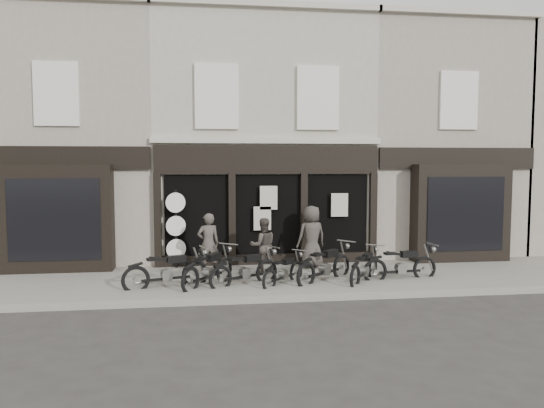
{
  "coord_description": "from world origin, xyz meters",
  "views": [
    {
      "loc": [
        -2.14,
        -13.71,
        3.37
      ],
      "look_at": [
        -0.06,
        1.6,
        2.15
      ],
      "focal_mm": 35.0,
      "sensor_mm": 36.0,
      "label": 1
    }
  ],
  "objects": [
    {
      "name": "motorcycle_2",
      "position": [
        -0.96,
        0.29,
        0.41
      ],
      "size": [
        1.99,
        1.31,
        1.04
      ],
      "rotation": [
        0.0,
        0.0,
        0.51
      ],
      "color": "black",
      "rests_on": "ground"
    },
    {
      "name": "motorcycle_0",
      "position": [
        -3.02,
        0.24,
        0.44
      ],
      "size": [
        2.23,
        1.03,
        1.11
      ],
      "rotation": [
        0.0,
        0.0,
        0.31
      ],
      "color": "black",
      "rests_on": "ground"
    },
    {
      "name": "motorcycle_4",
      "position": [
        1.26,
        0.42,
        0.44
      ],
      "size": [
        1.96,
        1.69,
        1.12
      ],
      "rotation": [
        0.0,
        0.0,
        0.69
      ],
      "color": "black",
      "rests_on": "ground"
    },
    {
      "name": "advert_sign_post",
      "position": [
        -2.89,
        2.66,
        1.23
      ],
      "size": [
        0.6,
        0.4,
        2.52
      ],
      "rotation": [
        0.0,
        0.0,
        0.3
      ],
      "color": "black",
      "rests_on": "ground"
    },
    {
      "name": "central_building",
      "position": [
        0.0,
        5.95,
        4.08
      ],
      "size": [
        7.3,
        6.22,
        8.34
      ],
      "color": "#B5AD9B",
      "rests_on": "ground"
    },
    {
      "name": "man_right",
      "position": [
        1.26,
        2.19,
        1.08
      ],
      "size": [
        1.07,
        0.85,
        1.92
      ],
      "primitive_type": "imported",
      "rotation": [
        0.0,
        0.0,
        3.43
      ],
      "color": "#3F3934",
      "rests_on": "pavement"
    },
    {
      "name": "kerb",
      "position": [
        0.0,
        -1.25,
        0.07
      ],
      "size": [
        30.0,
        0.25,
        0.13
      ],
      "primitive_type": "cube",
      "color": "gray",
      "rests_on": "ground_plane"
    },
    {
      "name": "man_left",
      "position": [
        -1.92,
        1.69,
        1.01
      ],
      "size": [
        0.71,
        0.53,
        1.78
      ],
      "primitive_type": "imported",
      "rotation": [
        0.0,
        0.0,
        3.32
      ],
      "color": "#48403B",
      "rests_on": "pavement"
    },
    {
      "name": "motorcycle_3",
      "position": [
        0.08,
        0.24,
        0.36
      ],
      "size": [
        1.45,
        1.54,
        0.91
      ],
      "rotation": [
        0.0,
        0.0,
        0.83
      ],
      "color": "black",
      "rests_on": "ground"
    },
    {
      "name": "neighbour_left",
      "position": [
        -6.35,
        5.9,
        4.04
      ],
      "size": [
        5.6,
        6.73,
        8.34
      ],
      "color": "gray",
      "rests_on": "ground"
    },
    {
      "name": "man_centre",
      "position": [
        -0.32,
        1.57,
        0.93
      ],
      "size": [
        0.84,
        0.68,
        1.62
      ],
      "primitive_type": "imported",
      "rotation": [
        0.0,
        0.0,
        3.24
      ],
      "color": "#423B35",
      "rests_on": "pavement"
    },
    {
      "name": "neighbour_right",
      "position": [
        6.35,
        5.9,
        4.04
      ],
      "size": [
        5.6,
        6.73,
        8.34
      ],
      "color": "gray",
      "rests_on": "ground"
    },
    {
      "name": "pavement",
      "position": [
        0.0,
        0.9,
        0.06
      ],
      "size": [
        30.0,
        4.2,
        0.12
      ],
      "primitive_type": "cube",
      "color": "slate",
      "rests_on": "ground_plane"
    },
    {
      "name": "ground_plane",
      "position": [
        0.0,
        0.0,
        0.0
      ],
      "size": [
        90.0,
        90.0,
        0.0
      ],
      "primitive_type": "plane",
      "color": "#2D2B28",
      "rests_on": "ground"
    },
    {
      "name": "motorcycle_6",
      "position": [
        3.43,
        0.32,
        0.43
      ],
      "size": [
        2.24,
        0.61,
        1.07
      ],
      "rotation": [
        0.0,
        0.0,
        0.12
      ],
      "color": "black",
      "rests_on": "ground"
    },
    {
      "name": "motorcycle_5",
      "position": [
        2.34,
        0.25,
        0.39
      ],
      "size": [
        1.45,
        1.77,
        0.99
      ],
      "rotation": [
        0.0,
        0.0,
        0.92
      ],
      "color": "black",
      "rests_on": "ground"
    },
    {
      "name": "motorcycle_1",
      "position": [
        -1.94,
        0.38,
        0.43
      ],
      "size": [
        1.56,
        1.96,
        1.09
      ],
      "rotation": [
        0.0,
        0.0,
        0.94
      ],
      "color": "black",
      "rests_on": "ground"
    }
  ]
}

